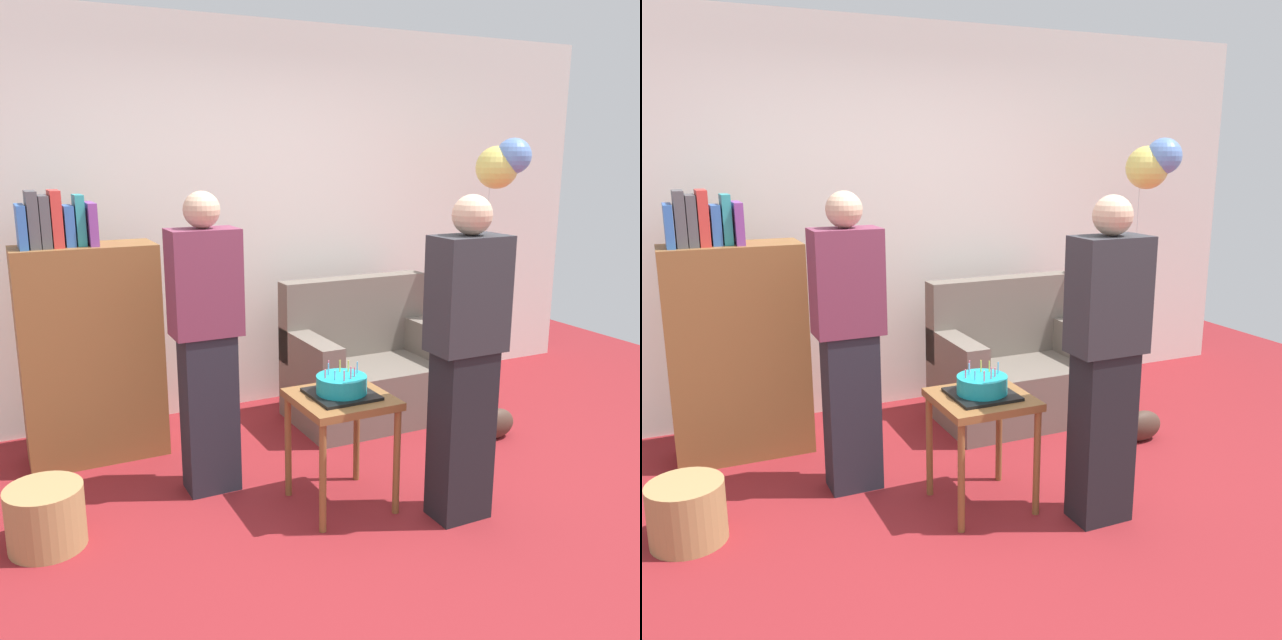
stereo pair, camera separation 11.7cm
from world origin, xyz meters
TOP-DOWN VIEW (x-y plane):
  - ground_plane at (0.00, 0.00)m, footprint 8.00×8.00m
  - wall_back at (0.00, 2.05)m, footprint 6.00×0.10m
  - couch at (0.70, 1.38)m, footprint 1.10×0.70m
  - bookshelf at (-1.13, 1.51)m, footprint 0.80×0.36m
  - side_table at (-0.06, 0.32)m, footprint 0.48×0.48m
  - birthday_cake at (-0.06, 0.32)m, footprint 0.32×0.32m
  - person_blowing_candles at (-0.62, 0.80)m, footprint 0.36×0.22m
  - person_holding_cake at (0.42, -0.05)m, footprint 0.36×0.22m
  - wicker_basket at (-1.50, 0.57)m, footprint 0.36×0.36m
  - handbag at (1.24, 0.65)m, footprint 0.28×0.14m
  - balloon_bunch at (1.75, 1.31)m, footprint 0.35×0.36m

SIDE VIEW (x-z plane):
  - ground_plane at x=0.00m, z-range 0.00..0.00m
  - handbag at x=1.24m, z-range 0.00..0.20m
  - wicker_basket at x=-1.50m, z-range 0.00..0.30m
  - couch at x=0.70m, z-range -0.14..0.82m
  - side_table at x=-0.06m, z-range 0.21..0.82m
  - birthday_cake at x=-0.06m, z-range 0.57..0.74m
  - bookshelf at x=-1.13m, z-range -0.11..1.50m
  - person_blowing_candles at x=-0.62m, z-range 0.02..1.65m
  - person_holding_cake at x=0.42m, z-range 0.02..1.65m
  - wall_back at x=0.00m, z-range 0.00..2.70m
  - balloon_bunch at x=1.75m, z-range 0.78..2.70m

